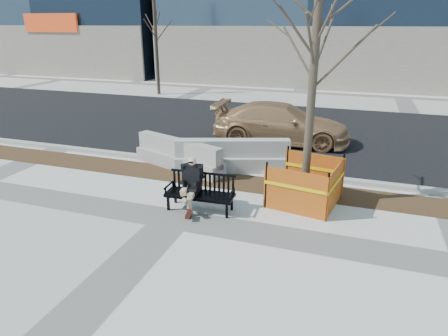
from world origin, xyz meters
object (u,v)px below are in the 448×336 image
at_px(seated_man, 192,208).
at_px(tree_fence, 304,202).
at_px(bench, 200,210).
at_px(jersey_barrier_left, 179,168).
at_px(sedan, 280,142).
at_px(jersey_barrier_right, 232,170).

relative_size(seated_man, tree_fence, 0.22).
relative_size(bench, tree_fence, 0.29).
relative_size(seated_man, jersey_barrier_left, 0.39).
bearing_deg(tree_fence, bench, -151.81).
bearing_deg(tree_fence, sedan, 107.52).
relative_size(sedan, jersey_barrier_right, 1.46).
bearing_deg(sedan, bench, 171.37).
height_order(seated_man, jersey_barrier_right, seated_man).
height_order(bench, tree_fence, tree_fence).
xyz_separation_m(jersey_barrier_left, jersey_barrier_right, (1.61, 0.34, 0.00)).
height_order(seated_man, tree_fence, tree_fence).
xyz_separation_m(sedan, jersey_barrier_left, (-2.40, -3.81, 0.00)).
bearing_deg(tree_fence, seated_man, -154.66).
bearing_deg(sedan, seated_man, 169.30).
bearing_deg(jersey_barrier_right, seated_man, -111.39).
height_order(sedan, jersey_barrier_right, sedan).
distance_m(sedan, jersey_barrier_left, 4.50).
bearing_deg(bench, jersey_barrier_right, 89.50).
relative_size(sedan, jersey_barrier_left, 1.55).
distance_m(seated_man, tree_fence, 2.79).
bearing_deg(jersey_barrier_right, jersey_barrier_left, 173.20).
height_order(sedan, jersey_barrier_left, sedan).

